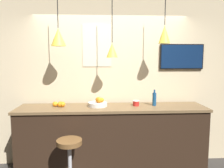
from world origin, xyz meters
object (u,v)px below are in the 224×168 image
object	(u,v)px
fruit_bowl	(98,103)
juice_bottle	(154,99)
spread_jar	(136,103)
bar_stool	(70,159)
mounted_tv	(182,57)

from	to	relation	value
fruit_bowl	juice_bottle	xyz separation A→B (m)	(0.88, 0.00, 0.06)
fruit_bowl	spread_jar	size ratio (longest dim) A/B	2.99
bar_stool	juice_bottle	size ratio (longest dim) A/B	3.03
juice_bottle	bar_stool	bearing A→B (deg)	-154.27
juice_bottle	mounted_tv	size ratio (longest dim) A/B	0.34
bar_stool	spread_jar	bearing A→B (deg)	32.11
fruit_bowl	mounted_tv	bearing A→B (deg)	12.68
bar_stool	spread_jar	world-z (taller)	spread_jar
spread_jar	bar_stool	bearing A→B (deg)	-147.89
fruit_bowl	mounted_tv	world-z (taller)	mounted_tv
fruit_bowl	bar_stool	bearing A→B (deg)	-121.41
mounted_tv	bar_stool	bearing A→B (deg)	-152.73
spread_jar	mounted_tv	xyz separation A→B (m)	(0.82, 0.32, 0.72)
fruit_bowl	juice_bottle	bearing A→B (deg)	0.14
bar_stool	fruit_bowl	world-z (taller)	fruit_bowl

